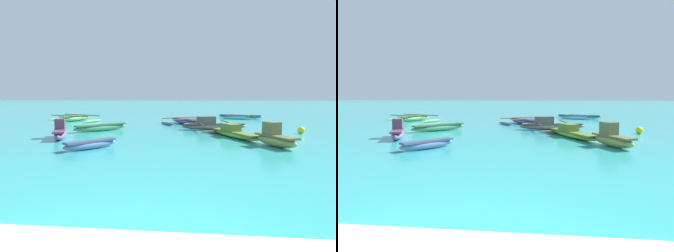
% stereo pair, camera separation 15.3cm
% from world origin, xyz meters
% --- Properties ---
extents(moored_boat_0, '(4.81, 3.65, 0.51)m').
position_xyz_m(moored_boat_0, '(-9.41, 20.81, 0.24)').
color(moored_boat_0, '#62AC54').
rests_on(moored_boat_0, ground_plane).
extents(moored_boat_1, '(4.17, 4.39, 0.84)m').
position_xyz_m(moored_boat_1, '(1.85, 15.67, 0.27)').
color(moored_boat_1, gray).
rests_on(moored_boat_1, ground_plane).
extents(moored_boat_2, '(2.79, 2.95, 0.42)m').
position_xyz_m(moored_boat_2, '(-4.95, 14.24, 0.23)').
color(moored_boat_2, '#478E5C').
rests_on(moored_boat_2, ground_plane).
extents(moored_boat_3, '(1.50, 2.61, 0.98)m').
position_xyz_m(moored_boat_3, '(-5.94, 10.91, 0.35)').
color(moored_boat_3, '#8C5287').
rests_on(moored_boat_3, ground_plane).
extents(moored_boat_4, '(3.81, 3.48, 0.46)m').
position_xyz_m(moored_boat_4, '(-0.09, 19.25, 0.22)').
color(moored_boat_4, slate).
rests_on(moored_boat_4, ground_plane).
extents(moored_boat_5, '(2.36, 3.90, 0.67)m').
position_xyz_m(moored_boat_5, '(2.81, 12.24, 0.24)').
color(moored_boat_5, '#90BC3C').
rests_on(moored_boat_5, ground_plane).
extents(moored_boat_6, '(4.18, 4.10, 0.39)m').
position_xyz_m(moored_boat_6, '(4.82, 25.52, 0.18)').
color(moored_boat_6, '#5FA7B5').
rests_on(moored_boat_6, ground_plane).
extents(moored_boat_7, '(1.59, 2.39, 1.02)m').
position_xyz_m(moored_boat_7, '(4.20, 9.68, 0.36)').
color(moored_boat_7, '#9E994D').
rests_on(moored_boat_7, ground_plane).
extents(moored_boat_8, '(1.84, 2.13, 0.37)m').
position_xyz_m(moored_boat_8, '(-3.36, 8.24, 0.21)').
color(moored_boat_8, '#5A6FA5').
rests_on(moored_boat_8, ground_plane).
extents(mooring_buoy_0, '(0.40, 0.40, 0.40)m').
position_xyz_m(mooring_buoy_0, '(6.71, 14.18, 0.20)').
color(mooring_buoy_0, yellow).
rests_on(mooring_buoy_0, ground_plane).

